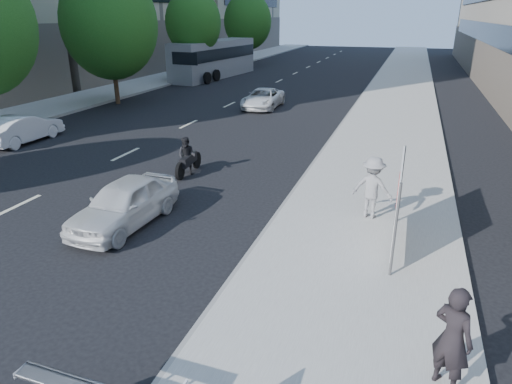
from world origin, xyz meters
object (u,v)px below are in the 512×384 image
at_px(jogger, 372,188).
at_px(white_sedan_mid, 23,129).
at_px(bus, 214,59).
at_px(white_sedan_near, 124,203).
at_px(motorcycle, 187,158).
at_px(protest_banner, 398,199).
at_px(white_sedan_far, 263,98).
at_px(pedestrian_woman, 452,339).

distance_m(jogger, white_sedan_mid, 16.58).
relative_size(jogger, bus, 0.15).
relative_size(white_sedan_near, motorcycle, 1.88).
bearing_deg(motorcycle, white_sedan_near, -91.54).
bearing_deg(jogger, white_sedan_mid, -1.12).
xyz_separation_m(jogger, protest_banner, (0.72, -1.60, 0.36)).
height_order(protest_banner, white_sedan_mid, protest_banner).
bearing_deg(white_sedan_far, jogger, -63.37).
xyz_separation_m(protest_banner, motorcycle, (-7.57, 3.69, -0.76)).
xyz_separation_m(pedestrian_woman, white_sedan_near, (-8.30, 3.76, -0.39)).
xyz_separation_m(motorcycle, bus, (-10.21, 26.15, 1.00)).
relative_size(motorcycle, bus, 0.17).
bearing_deg(bus, white_sedan_mid, -81.94).
height_order(white_sedan_far, bus, bus).
bearing_deg(white_sedan_near, motorcycle, 96.76).
relative_size(jogger, white_sedan_near, 0.47).
height_order(pedestrian_woman, white_sedan_mid, pedestrian_woman).
bearing_deg(jogger, white_sedan_near, 32.32).
distance_m(jogger, pedestrian_woman, 6.42).
bearing_deg(bus, protest_banner, -53.29).
bearing_deg(white_sedan_mid, protest_banner, 162.47).
bearing_deg(protest_banner, jogger, 114.35).
height_order(pedestrian_woman, bus, bus).
distance_m(jogger, motorcycle, 7.17).
bearing_deg(protest_banner, bus, 120.79).
height_order(protest_banner, white_sedan_far, protest_banner).
bearing_deg(pedestrian_woman, bus, -23.33).
xyz_separation_m(white_sedan_mid, motorcycle, (9.29, -1.69, -0.01)).
relative_size(jogger, white_sedan_mid, 0.46).
bearing_deg(motorcycle, white_sedan_mid, 164.43).
xyz_separation_m(pedestrian_woman, bus, (-18.80, 34.43, 0.59)).
bearing_deg(jogger, protest_banner, 126.41).
distance_m(protest_banner, white_sedan_far, 19.04).
bearing_deg(white_sedan_far, pedestrian_woman, -66.69).
distance_m(white_sedan_mid, white_sedan_far, 14.00).
bearing_deg(protest_banner, white_sedan_mid, 162.32).
bearing_deg(pedestrian_woman, white_sedan_far, -27.27).
height_order(white_sedan_near, white_sedan_mid, white_sedan_near).
bearing_deg(white_sedan_far, protest_banner, -63.71).
distance_m(jogger, bus, 33.00).
xyz_separation_m(white_sedan_near, white_sedan_far, (-1.56, 17.67, -0.06)).
distance_m(white_sedan_far, motorcycle, 13.22).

